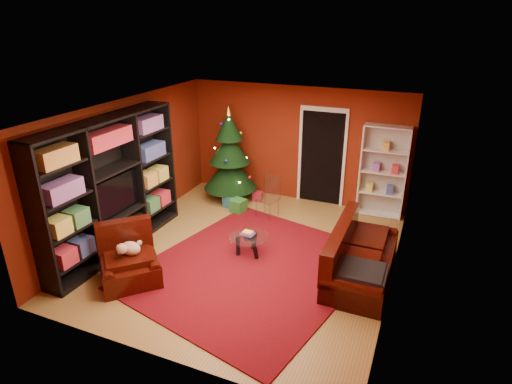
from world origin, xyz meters
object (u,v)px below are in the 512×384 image
at_px(acrylic_chair, 267,199).
at_px(white_bookshelf, 383,172).
at_px(media_unit, 111,187).
at_px(christmas_tree, 230,155).
at_px(gift_box_green, 238,206).
at_px(coffee_table, 249,245).
at_px(armchair, 129,261).
at_px(rug, 252,268).
at_px(dog, 131,248).
at_px(gift_box_red, 258,196).
at_px(sofa, 363,253).
at_px(gift_box_teal, 231,201).

bearing_deg(acrylic_chair, white_bookshelf, 37.63).
bearing_deg(media_unit, christmas_tree, 73.92).
bearing_deg(christmas_tree, gift_box_green, -52.01).
distance_m(coffee_table, acrylic_chair, 1.62).
height_order(christmas_tree, armchair, christmas_tree).
distance_m(rug, dog, 2.04).
bearing_deg(christmas_tree, white_bookshelf, 7.18).
xyz_separation_m(christmas_tree, white_bookshelf, (3.33, 0.42, -0.08)).
height_order(gift_box_red, sofa, sofa).
bearing_deg(armchair, acrylic_chair, 24.03).
height_order(christmas_tree, acrylic_chair, christmas_tree).
distance_m(dog, sofa, 3.73).
relative_size(gift_box_green, acrylic_chair, 0.36).
bearing_deg(dog, white_bookshelf, 5.08).
relative_size(gift_box_green, white_bookshelf, 0.14).
distance_m(christmas_tree, dog, 3.64).
bearing_deg(christmas_tree, armchair, -90.11).
xyz_separation_m(rug, gift_box_teal, (-1.45, 2.15, 0.12)).
bearing_deg(acrylic_chair, coffee_table, -67.68).
xyz_separation_m(rug, gift_box_green, (-1.18, 1.96, 0.13)).
relative_size(armchair, sofa, 0.47).
distance_m(media_unit, acrylic_chair, 3.18).
distance_m(white_bookshelf, armchair, 5.32).
xyz_separation_m(christmas_tree, armchair, (-0.01, -3.67, -0.68)).
height_order(armchair, coffee_table, armchair).
xyz_separation_m(gift_box_teal, gift_box_red, (0.42, 0.55, -0.03)).
bearing_deg(christmas_tree, sofa, -31.58).
xyz_separation_m(gift_box_red, white_bookshelf, (2.69, 0.31, 0.87)).
relative_size(gift_box_red, sofa, 0.10).
relative_size(media_unit, gift_box_green, 10.92).
bearing_deg(acrylic_chair, gift_box_red, 138.75).
height_order(media_unit, gift_box_teal, media_unit).
bearing_deg(media_unit, rug, 7.74).
height_order(gift_box_green, armchair, armchair).
distance_m(gift_box_red, coffee_table, 2.42).
relative_size(media_unit, dog, 7.93).
distance_m(christmas_tree, sofa, 4.04).
relative_size(media_unit, white_bookshelf, 1.58).
bearing_deg(coffee_table, gift_box_red, 108.98).
xyz_separation_m(rug, christmas_tree, (-1.67, 2.59, 1.05)).
distance_m(rug, gift_box_red, 2.89).
distance_m(christmas_tree, coffee_table, 2.75).
bearing_deg(rug, media_unit, -173.33).
bearing_deg(gift_box_teal, white_bookshelf, 15.41).
relative_size(media_unit, armchair, 3.27).
bearing_deg(white_bookshelf, christmas_tree, -173.45).
xyz_separation_m(christmas_tree, gift_box_teal, (0.22, -0.44, -0.92)).
xyz_separation_m(rug, dog, (-1.68, -1.01, 0.55)).
xyz_separation_m(media_unit, acrylic_chair, (2.05, 2.29, -0.81)).
distance_m(gift_box_green, acrylic_chair, 0.72).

